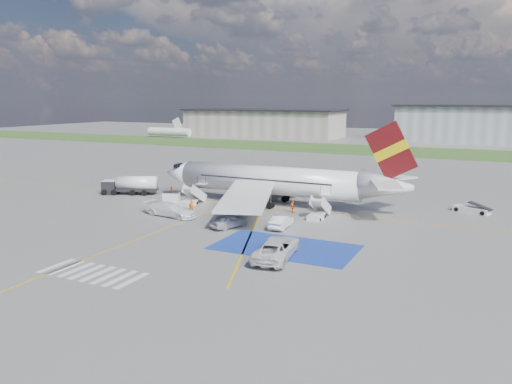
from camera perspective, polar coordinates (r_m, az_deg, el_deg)
ground at (r=57.58m, az=-4.38°, el=-4.00°), size 400.00×400.00×0.00m
grass_strip at (r=146.53m, az=14.70°, el=4.60°), size 400.00×30.00×0.01m
taxiway_line_main at (r=67.92m, az=0.72°, el=-1.70°), size 120.00×0.20×0.01m
taxiway_line_cross at (r=52.54m, az=-14.68°, el=-5.75°), size 0.20×60.00×0.01m
taxiway_line_diag at (r=67.92m, az=0.72°, el=-1.70°), size 20.71×56.45×0.01m
staging_box at (r=49.83m, az=3.32°, el=-6.31°), size 14.00×8.00×0.01m
crosswalk at (r=44.87m, az=-18.21°, el=-8.78°), size 9.00×4.00×0.01m
terminal_west at (r=196.77m, az=0.84°, el=7.86°), size 60.00×22.00×10.00m
terminal_centre at (r=183.45m, az=23.48°, el=7.10°), size 48.00×18.00×12.00m
airliner at (r=68.47m, az=2.58°, el=1.27°), size 36.81×32.95×11.92m
airstairs_fwd at (r=69.54m, az=-7.55°, el=-0.98°), size 1.90×5.20×3.60m
airstairs_aft at (r=61.51m, az=7.02°, el=-2.50°), size 1.90×5.20×3.60m
fuel_tanker at (r=78.95m, az=-14.15°, el=0.60°), size 8.56×5.24×2.86m
gpu_cart at (r=69.85m, az=-9.64°, el=-0.81°), size 2.58×2.08×1.87m
belt_loader at (r=70.23m, az=23.43°, el=-1.89°), size 4.94×2.98×1.43m
car_silver_a at (r=57.03m, az=-3.16°, el=-3.31°), size 3.37×5.01×1.58m
car_silver_b at (r=56.86m, az=2.91°, el=-3.38°), size 1.86×4.66×1.51m
van_white_a at (r=46.39m, az=2.40°, el=-6.04°), size 3.93×6.83×2.42m
van_white_b at (r=63.26m, az=-9.78°, el=-1.74°), size 6.07×3.24×2.26m
crew_fwd at (r=65.68m, az=-7.36°, el=-1.47°), size 0.73×0.65×1.68m
crew_nose at (r=75.84m, az=-9.67°, el=0.05°), size 0.91×0.96×1.56m
crew_aft at (r=64.24m, az=4.20°, el=-1.71°), size 0.42×0.96×1.63m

